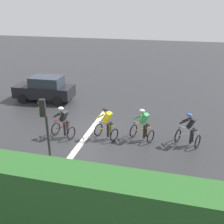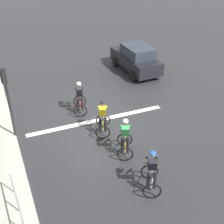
{
  "view_description": "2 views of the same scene",
  "coord_description": "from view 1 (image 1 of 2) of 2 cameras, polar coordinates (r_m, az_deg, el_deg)",
  "views": [
    {
      "loc": [
        11.99,
        4.67,
        6.5
      ],
      "look_at": [
        -0.85,
        1.36,
        1.09
      ],
      "focal_mm": 43.06,
      "sensor_mm": 36.0,
      "label": 1
    },
    {
      "loc": [
        4.38,
        12.79,
        8.52
      ],
      "look_at": [
        -0.25,
        1.53,
        1.16
      ],
      "focal_mm": 51.08,
      "sensor_mm": 36.0,
      "label": 2
    }
  ],
  "objects": [
    {
      "name": "road_marking_stop_line",
      "position": [
        14.34,
        -5.26,
        -4.85
      ],
      "size": [
        7.0,
        0.3,
        0.01
      ],
      "primitive_type": "cube",
      "color": "silver",
      "rests_on": "ground"
    },
    {
      "name": "cyclist_fourth",
      "position": [
        13.94,
        -10.3,
        -2.33
      ],
      "size": [
        0.94,
        1.22,
        1.66
      ],
      "color": "black",
      "rests_on": "ground"
    },
    {
      "name": "stone_wall_low",
      "position": [
        8.9,
        -8.0,
        -22.47
      ],
      "size": [
        0.44,
        18.45,
        0.55
      ],
      "primitive_type": "cube",
      "color": "gray",
      "rests_on": "ground"
    },
    {
      "name": "ground_plane",
      "position": [
        14.41,
        -6.11,
        -4.75
      ],
      "size": [
        80.0,
        80.0,
        0.0
      ],
      "primitive_type": "plane",
      "color": "#28282B"
    },
    {
      "name": "cyclist_mid",
      "position": [
        13.58,
        -1.13,
        -2.63
      ],
      "size": [
        1.03,
        1.26,
        1.66
      ],
      "color": "black",
      "rests_on": "ground"
    },
    {
      "name": "traffic_light_near_crossing",
      "position": [
        10.19,
        -13.89,
        -3.31
      ],
      "size": [
        0.25,
        0.31,
        3.34
      ],
      "color": "black",
      "rests_on": "ground"
    },
    {
      "name": "pedestrian_railing_kerbside",
      "position": [
        9.51,
        15.29,
        -15.8
      ],
      "size": [
        0.17,
        2.92,
        1.03
      ],
      "color": "#999EA3",
      "rests_on": "ground"
    },
    {
      "name": "car_black",
      "position": [
        19.56,
        -14.07,
        4.8
      ],
      "size": [
        2.03,
        4.17,
        1.76
      ],
      "color": "black",
      "rests_on": "ground"
    },
    {
      "name": "sidewalk_kerb",
      "position": [
        9.65,
        -5.82,
        -19.81
      ],
      "size": [
        2.8,
        18.45,
        0.12
      ],
      "primitive_type": "cube",
      "color": "#ADA89E",
      "rests_on": "ground"
    },
    {
      "name": "hedge_wall",
      "position": [
        8.07,
        -9.21,
        -19.18
      ],
      "size": [
        1.1,
        18.45,
        2.41
      ],
      "primitive_type": "cube",
      "color": "#265623",
      "rests_on": "ground"
    },
    {
      "name": "cyclist_lead",
      "position": [
        13.47,
        16.08,
        -3.78
      ],
      "size": [
        1.05,
        1.26,
        1.66
      ],
      "color": "black",
      "rests_on": "ground"
    },
    {
      "name": "cyclist_second",
      "position": [
        13.53,
        6.59,
        -2.9
      ],
      "size": [
        1.05,
        1.26,
        1.66
      ],
      "color": "black",
      "rests_on": "ground"
    }
  ]
}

